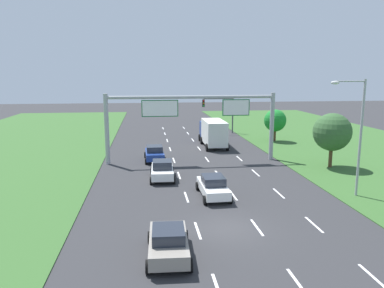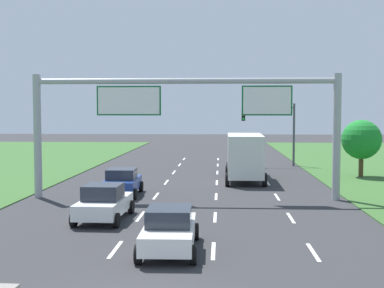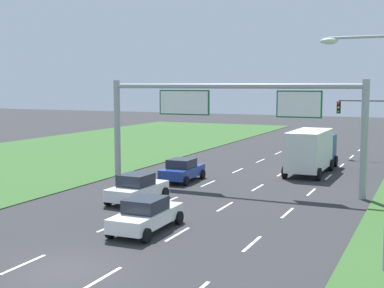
% 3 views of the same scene
% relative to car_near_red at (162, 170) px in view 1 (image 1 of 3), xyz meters
% --- Properties ---
extents(ground_plane, '(200.00, 200.00, 0.00)m').
position_rel_car_near_red_xyz_m(ground_plane, '(3.27, -11.05, -0.80)').
color(ground_plane, '#2D2D30').
extents(lane_dashes_inner_left, '(0.14, 62.40, 0.01)m').
position_rel_car_near_red_xyz_m(lane_dashes_inner_left, '(1.52, 0.95, -0.80)').
color(lane_dashes_inner_left, white).
rests_on(lane_dashes_inner_left, ground_plane).
extents(lane_dashes_inner_right, '(0.14, 62.40, 0.01)m').
position_rel_car_near_red_xyz_m(lane_dashes_inner_right, '(5.02, 0.95, -0.80)').
color(lane_dashes_inner_right, white).
rests_on(lane_dashes_inner_right, ground_plane).
extents(lane_dashes_slip, '(0.14, 62.40, 0.01)m').
position_rel_car_near_red_xyz_m(lane_dashes_slip, '(8.52, 0.95, -0.80)').
color(lane_dashes_slip, white).
rests_on(lane_dashes_slip, ground_plane).
extents(car_near_red, '(2.20, 4.30, 1.64)m').
position_rel_car_near_red_xyz_m(car_near_red, '(0.00, 0.00, 0.00)').
color(car_near_red, white).
rests_on(car_near_red, ground_plane).
extents(car_lead_silver, '(2.06, 4.46, 1.55)m').
position_rel_car_near_red_xyz_m(car_lead_silver, '(3.47, -5.15, -0.03)').
color(car_lead_silver, white).
rests_on(car_lead_silver, ground_plane).
extents(car_mid_lane, '(2.27, 4.26, 1.54)m').
position_rel_car_near_red_xyz_m(car_mid_lane, '(-0.34, -13.98, -0.03)').
color(car_mid_lane, gray).
rests_on(car_mid_lane, ground_plane).
extents(car_far_ahead, '(2.16, 4.11, 1.58)m').
position_rel_car_near_red_xyz_m(car_far_ahead, '(-0.48, 7.03, -0.01)').
color(car_far_ahead, navy).
rests_on(car_far_ahead, ground_plane).
extents(box_truck, '(2.76, 8.19, 3.29)m').
position_rel_car_near_red_xyz_m(box_truck, '(6.97, 14.39, 0.97)').
color(box_truck, navy).
rests_on(box_truck, ground_plane).
extents(sign_gantry, '(17.24, 0.44, 7.00)m').
position_rel_car_near_red_xyz_m(sign_gantry, '(3.31, 6.11, 4.09)').
color(sign_gantry, '#9EA0A5').
rests_on(sign_gantry, ground_plane).
extents(traffic_light_mast, '(4.76, 0.49, 5.60)m').
position_rel_car_near_red_xyz_m(traffic_light_mast, '(9.86, 24.32, 3.06)').
color(traffic_light_mast, '#47494F').
rests_on(traffic_light_mast, ground_plane).
extents(street_lamp, '(2.61, 0.32, 8.50)m').
position_rel_car_near_red_xyz_m(street_lamp, '(13.54, -6.36, 4.28)').
color(street_lamp, '#9EA0A5').
rests_on(street_lamp, ground_plane).
extents(roadside_tree_mid, '(3.59, 3.59, 5.25)m').
position_rel_car_near_red_xyz_m(roadside_tree_mid, '(16.19, 2.04, 2.64)').
color(roadside_tree_mid, '#513823').
rests_on(roadside_tree_mid, ground_plane).
extents(roadside_tree_far, '(2.92, 2.92, 4.28)m').
position_rel_car_near_red_xyz_m(roadside_tree_far, '(15.70, 16.44, 2.01)').
color(roadside_tree_far, '#513823').
rests_on(roadside_tree_far, ground_plane).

